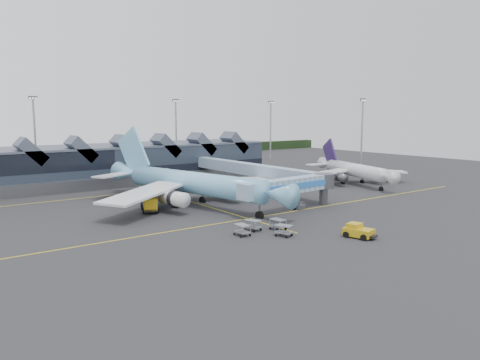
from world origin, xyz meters
TOP-DOWN VIEW (x-y plane):
  - ground at (0.00, 0.00)m, footprint 260.00×260.00m
  - taxi_stripes at (0.00, 10.00)m, footprint 120.00×60.00m
  - tree_line_far at (0.00, 110.00)m, footprint 260.00×4.00m
  - terminal at (-5.07, 47.35)m, footprint 90.00×22.25m
  - light_masts at (21.00, 62.80)m, footprint 132.40×42.56m
  - main_airliner at (-2.07, 8.21)m, footprint 40.31×47.09m
  - regional_jet at (45.62, 8.50)m, footprint 28.38×31.75m
  - jet_bridge at (11.33, -7.28)m, footprint 23.24×5.38m
  - fuel_truck at (-10.27, 8.50)m, footprint 5.29×9.20m
  - pushback_tug at (5.35, -26.82)m, footprint 3.66×4.87m
  - baggage_carts at (-3.89, -17.02)m, footprint 8.09×7.81m

SIDE VIEW (x-z plane):
  - ground at x=0.00m, z-range 0.00..0.00m
  - taxi_stripes at x=0.00m, z-range 0.00..0.01m
  - pushback_tug at x=5.35m, z-range -0.10..1.88m
  - baggage_carts at x=-3.89m, z-range 0.10..1.73m
  - fuel_truck at x=-10.27m, z-range 0.19..3.32m
  - tree_line_far at x=0.00m, z-range 0.00..4.00m
  - regional_jet at x=45.62m, z-range -2.03..9.08m
  - jet_bridge at x=11.33m, z-range 1.37..7.49m
  - main_airliner at x=-2.07m, z-range -3.14..12.10m
  - terminal at x=-5.07m, z-range -1.38..11.14m
  - light_masts at x=21.00m, z-range 1.26..23.71m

